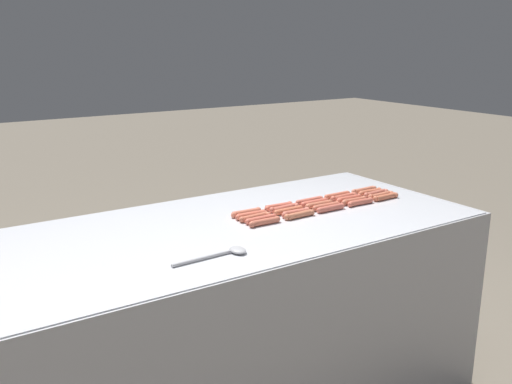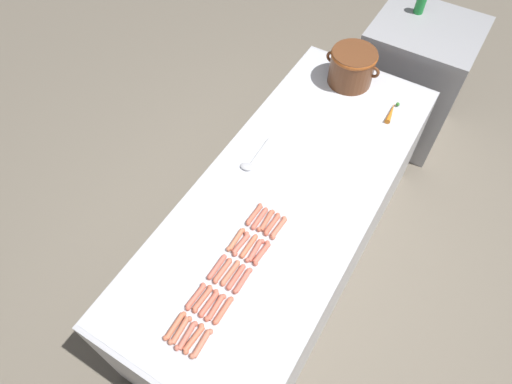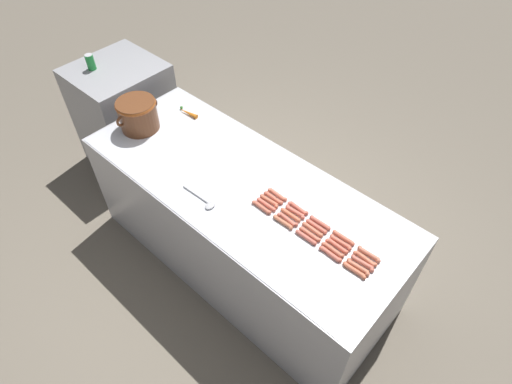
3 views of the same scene
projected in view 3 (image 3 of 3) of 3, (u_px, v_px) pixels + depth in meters
name	position (u px, v px, depth m)	size (l,w,h in m)	color
ground_plane	(244.00, 259.00, 3.29)	(20.00, 20.00, 0.00)	#756B5B
griddle_counter	(242.00, 225.00, 2.97)	(0.88, 2.23, 0.85)	#BCBCC1
back_cabinet	(126.00, 115.00, 3.77)	(0.70, 0.66, 0.94)	#A0A0A4
hot_dog_0	(354.00, 270.00, 2.21)	(0.03, 0.14, 0.02)	#D36D4C
hot_dog_1	(330.00, 254.00, 2.28)	(0.03, 0.14, 0.02)	#D56651
hot_dog_2	(306.00, 237.00, 2.36)	(0.02, 0.14, 0.02)	#D06452
hot_dog_3	(283.00, 222.00, 2.43)	(0.03, 0.14, 0.02)	#CB7250
hot_dog_4	(262.00, 207.00, 2.51)	(0.03, 0.14, 0.02)	#CB684F
hot_dog_5	(358.00, 267.00, 2.23)	(0.03, 0.14, 0.02)	#CB7052
hot_dog_6	(333.00, 250.00, 2.30)	(0.03, 0.14, 0.02)	#CA694E
hot_dog_7	(310.00, 234.00, 2.37)	(0.03, 0.14, 0.02)	#CE6B51
hot_dog_8	(287.00, 220.00, 2.45)	(0.03, 0.14, 0.02)	#D06956
hot_dog_9	(266.00, 205.00, 2.52)	(0.03, 0.14, 0.02)	#D56652
hot_dog_10	(363.00, 263.00, 2.24)	(0.03, 0.14, 0.02)	#CA6955
hot_dog_11	(337.00, 246.00, 2.32)	(0.03, 0.14, 0.02)	#D8644E
hot_dog_12	(312.00, 230.00, 2.39)	(0.03, 0.14, 0.02)	#D07152
hot_dog_13	(290.00, 215.00, 2.47)	(0.02, 0.14, 0.02)	#D56E4C
hot_dog_14	(269.00, 201.00, 2.54)	(0.03, 0.14, 0.02)	#CD694D
hot_dog_15	(365.00, 259.00, 2.26)	(0.03, 0.14, 0.02)	#D26D4D
hot_dog_16	(341.00, 242.00, 2.34)	(0.03, 0.14, 0.02)	#D46750
hot_dog_17	(316.00, 226.00, 2.41)	(0.03, 0.14, 0.02)	#D86450
hot_dog_18	(295.00, 212.00, 2.48)	(0.03, 0.14, 0.02)	#D16754
hot_dog_19	(273.00, 198.00, 2.56)	(0.03, 0.14, 0.02)	#D6674E
hot_dog_20	(369.00, 254.00, 2.28)	(0.03, 0.14, 0.02)	#CA7155
hot_dog_21	(343.00, 238.00, 2.36)	(0.03, 0.14, 0.02)	#D2684D
hot_dog_22	(320.00, 223.00, 2.43)	(0.03, 0.14, 0.02)	#CD6652
hot_dog_23	(298.00, 208.00, 2.50)	(0.03, 0.14, 0.02)	#D66550
hot_dog_24	(277.00, 195.00, 2.58)	(0.03, 0.14, 0.02)	#D47156
bean_pot	(138.00, 113.00, 2.95)	(0.35, 0.28, 0.22)	brown
serving_spoon	(205.00, 202.00, 2.54)	(0.07, 0.27, 0.02)	#B7B7BC
carrot	(188.00, 112.00, 3.13)	(0.05, 0.18, 0.03)	orange
soda_can	(90.00, 62.00, 3.37)	(0.07, 0.07, 0.12)	#1E8C38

